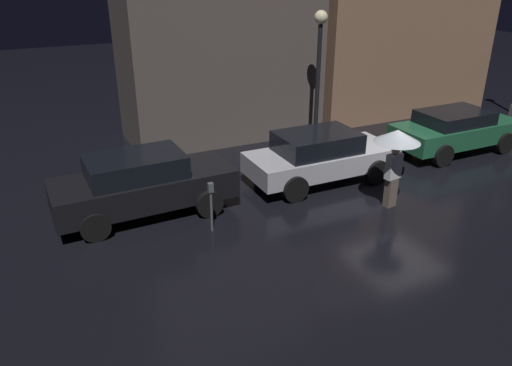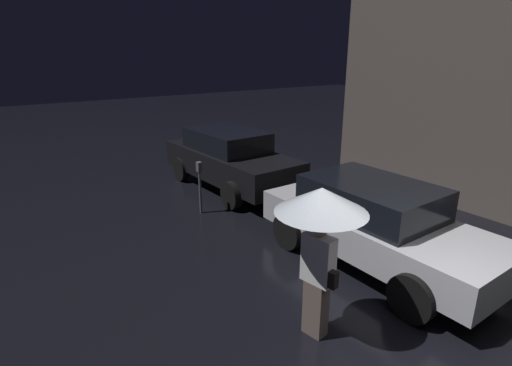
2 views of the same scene
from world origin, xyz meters
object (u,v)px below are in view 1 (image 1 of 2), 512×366
at_px(pedestrian_with_umbrella, 396,145).
at_px(street_lamp_near, 319,55).
at_px(parked_car_silver, 320,156).
at_px(parked_car_black, 143,183).
at_px(parked_car_green, 455,129).
at_px(parking_meter, 211,202).

height_order(pedestrian_with_umbrella, street_lamp_near, street_lamp_near).
bearing_deg(parked_car_silver, parked_car_black, 178.17).
relative_size(parked_car_silver, parked_car_green, 0.99).
bearing_deg(parked_car_green, parked_car_black, -179.84).
xyz_separation_m(parked_car_black, parking_meter, (1.19, -1.54, -0.06)).
bearing_deg(parked_car_green, pedestrian_with_umbrella, -152.66).
height_order(parked_car_green, street_lamp_near, street_lamp_near).
bearing_deg(pedestrian_with_umbrella, parked_car_black, 149.24).
distance_m(parked_car_black, street_lamp_near, 7.18).
distance_m(parking_meter, street_lamp_near, 6.91).
distance_m(parked_car_silver, parked_car_green, 5.27).
height_order(parking_meter, street_lamp_near, street_lamp_near).
relative_size(parked_car_silver, street_lamp_near, 0.97).
height_order(parked_car_black, parked_car_silver, parked_car_black).
height_order(parked_car_black, parked_car_green, parked_car_black).
relative_size(parked_car_green, pedestrian_with_umbrella, 2.09).
height_order(parked_car_silver, pedestrian_with_umbrella, pedestrian_with_umbrella).
relative_size(pedestrian_with_umbrella, parking_meter, 1.68).
bearing_deg(parked_car_black, parked_car_silver, -3.63).
bearing_deg(street_lamp_near, parked_car_green, -31.50).
bearing_deg(parking_meter, pedestrian_with_umbrella, -9.26).
bearing_deg(parking_meter, parked_car_black, 127.72).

